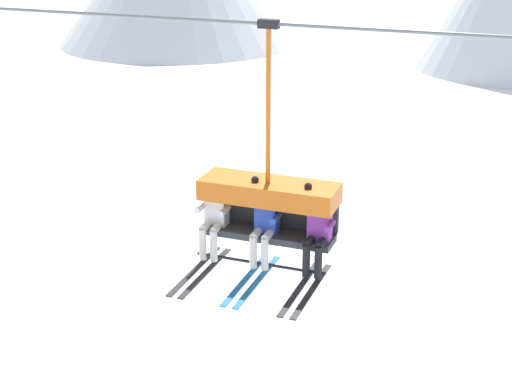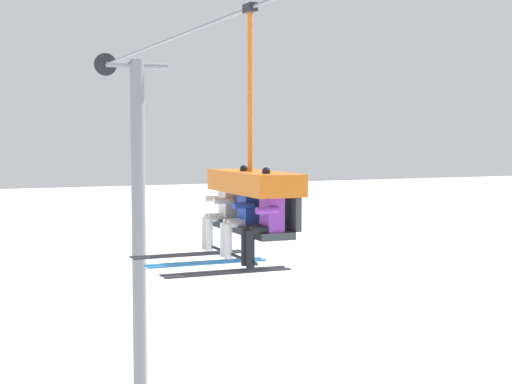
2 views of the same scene
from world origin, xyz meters
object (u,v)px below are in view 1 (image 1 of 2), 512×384
(chairlift_chair, at_px, (269,198))
(skier_blue, at_px, (264,223))
(skier_purple, at_px, (317,231))
(skier_white, at_px, (213,217))

(chairlift_chair, distance_m, skier_blue, 0.37)
(chairlift_chair, bearing_deg, skier_purple, -15.10)
(chairlift_chair, relative_size, skier_blue, 2.04)
(chairlift_chair, height_order, skier_white, chairlift_chair)
(skier_purple, bearing_deg, skier_white, -179.75)
(skier_blue, xyz_separation_m, skier_purple, (0.79, 0.00, 0.00))
(skier_white, height_order, skier_blue, skier_blue)
(skier_white, xyz_separation_m, skier_purple, (1.59, 0.01, 0.02))
(skier_white, xyz_separation_m, skier_blue, (0.79, 0.01, 0.02))
(chairlift_chair, xyz_separation_m, skier_white, (-0.79, -0.22, -0.32))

